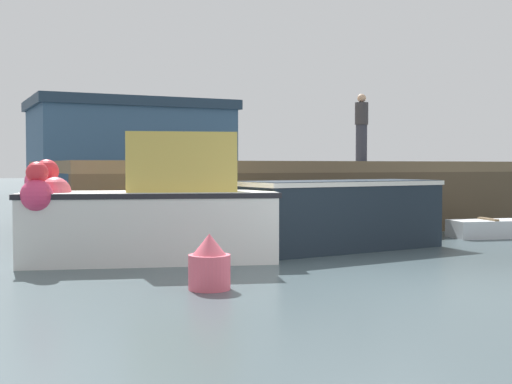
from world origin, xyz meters
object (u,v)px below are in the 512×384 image
(rowboat, at_px, (488,229))
(mooring_buoy_foreground, at_px, (209,264))
(fishing_boat_near_left, at_px, (149,211))
(dockworker, at_px, (361,128))
(fishing_boat_near_right, at_px, (341,213))

(rowboat, bearing_deg, mooring_buoy_foreground, -157.82)
(fishing_boat_near_left, relative_size, dockworker, 2.46)
(rowboat, height_order, dockworker, dockworker)
(fishing_boat_near_right, height_order, rowboat, fishing_boat_near_right)
(fishing_boat_near_left, bearing_deg, fishing_boat_near_right, 2.02)
(rowboat, bearing_deg, fishing_boat_near_left, -176.44)
(fishing_boat_near_right, xyz_separation_m, mooring_buoy_foreground, (-3.71, -2.77, -0.36))
(fishing_boat_near_left, relative_size, fishing_boat_near_right, 1.06)
(fishing_boat_near_left, relative_size, mooring_buoy_foreground, 6.05)
(mooring_buoy_foreground, bearing_deg, rowboat, 22.18)
(dockworker, bearing_deg, rowboat, -75.63)
(dockworker, distance_m, mooring_buoy_foreground, 9.71)
(fishing_boat_near_right, distance_m, rowboat, 3.99)
(fishing_boat_near_left, xyz_separation_m, rowboat, (7.65, 0.48, -0.63))
(dockworker, bearing_deg, mooring_buoy_foreground, -135.61)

